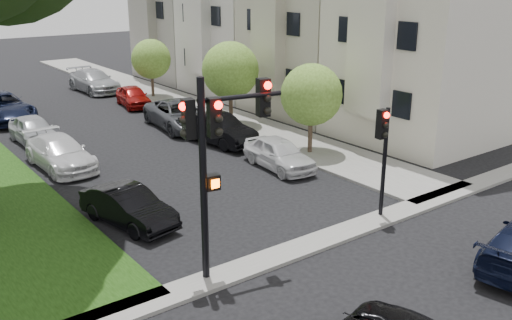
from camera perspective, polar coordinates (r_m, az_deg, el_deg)
ground at (r=16.76m, az=10.48°, el=-10.82°), size 140.00×140.00×0.00m
sidewalk_right at (r=38.96m, az=-8.86°, el=6.12°), size 3.50×44.00×0.12m
sidewalk_cross at (r=17.97m, az=5.80°, el=-8.29°), size 60.00×1.00×0.12m
small_tree_a at (r=26.06m, az=5.56°, el=6.51°), size 2.82×2.82×4.23m
small_tree_b at (r=31.04m, az=-2.58°, el=8.95°), size 3.09×3.09×4.63m
small_tree_c at (r=39.12m, az=-10.45°, el=9.90°), size 2.63×2.63×3.94m
traffic_signal_main at (r=14.82m, az=-4.00°, el=1.83°), size 2.76×0.74×5.63m
traffic_signal_secondary at (r=19.28m, az=12.60°, el=1.66°), size 0.50×0.40×3.88m
car_parked_0 at (r=24.52m, az=2.31°, el=0.66°), size 1.94×4.08×1.35m
car_parked_1 at (r=28.19m, az=-3.84°, el=3.11°), size 2.16×4.66×1.48m
car_parked_2 at (r=31.26m, az=-7.63°, el=4.51°), size 3.01×5.60×1.50m
car_parked_3 at (r=37.04m, az=-12.18°, el=6.24°), size 2.15×4.03×1.30m
car_parked_4 at (r=42.50m, az=-15.92°, el=7.61°), size 2.39×5.39×1.54m
car_parked_5 at (r=19.52m, az=-12.65°, el=-4.58°), size 2.12×4.07×1.28m
car_parked_6 at (r=25.99m, az=-19.01°, el=0.69°), size 2.08×4.76×1.36m
car_parked_7 at (r=30.18m, az=-21.34°, el=2.80°), size 1.70×4.09×1.39m
car_parked_8 at (r=35.65m, az=-24.13°, el=4.84°), size 3.00×5.87×1.59m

